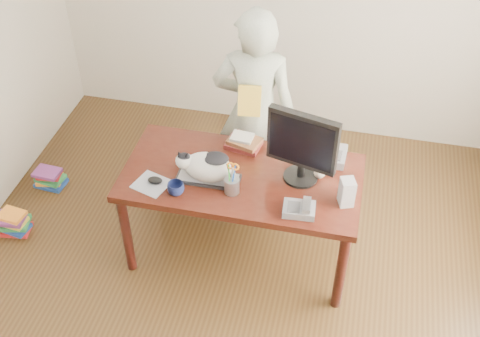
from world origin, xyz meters
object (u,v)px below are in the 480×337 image
object	(u,v)px
speaker	(347,192)
pen_cup	(232,184)
cat	(206,166)
monitor	(302,144)
coffee_mug	(176,189)
mouse	(155,180)
phone	(300,209)
calculator	(334,155)
book_pile_b	(50,178)
book_pile_a	(13,223)
desk	(244,183)
person	(254,112)
baseball	(320,173)
keyboard	(208,178)
book_stack	(244,142)

from	to	relation	value
speaker	pen_cup	bearing A→B (deg)	165.08
cat	speaker	size ratio (longest dim) A/B	2.14
monitor	speaker	size ratio (longest dim) A/B	2.74
coffee_mug	mouse	bearing A→B (deg)	157.71
phone	calculator	world-z (taller)	phone
book_pile_b	mouse	bearing A→B (deg)	-25.03
book_pile_a	cat	bearing A→B (deg)	3.82
mouse	calculator	size ratio (longest dim) A/B	0.50
desk	calculator	xyz separation A→B (m)	(0.58, 0.22, 0.18)
book_pile_b	phone	bearing A→B (deg)	-15.91
phone	monitor	bearing A→B (deg)	94.78
pen_cup	calculator	world-z (taller)	pen_cup
person	baseball	bearing A→B (deg)	130.54
monitor	mouse	xyz separation A→B (m)	(-0.92, -0.24, -0.28)
baseball	keyboard	bearing A→B (deg)	-165.24
pen_cup	monitor	bearing A→B (deg)	27.65
keyboard	book_pile_b	world-z (taller)	keyboard
book_pile_a	book_pile_b	xyz separation A→B (m)	(0.03, 0.55, -0.02)
cat	pen_cup	xyz separation A→B (m)	(0.19, -0.08, -0.05)
monitor	book_pile_a	bearing A→B (deg)	-159.11
speaker	book_stack	world-z (taller)	speaker
pen_cup	speaker	world-z (taller)	pen_cup
phone	book_stack	bearing A→B (deg)	126.59
mouse	desk	bearing A→B (deg)	45.02
phone	person	size ratio (longest dim) A/B	0.13
desk	keyboard	xyz separation A→B (m)	(-0.21, -0.17, 0.16)
coffee_mug	calculator	world-z (taller)	coffee_mug
book_pile_b	cat	bearing A→B (deg)	-16.60
keyboard	monitor	xyz separation A→B (m)	(0.59, 0.14, 0.29)
keyboard	pen_cup	bearing A→B (deg)	-24.55
desk	book_pile_b	size ratio (longest dim) A/B	6.20
cat	book_stack	bearing A→B (deg)	65.92
keyboard	person	size ratio (longest dim) A/B	0.26
mouse	person	bearing A→B (deg)	75.90
book_stack	mouse	bearing A→B (deg)	-122.41
desk	coffee_mug	world-z (taller)	coffee_mug
desk	book_stack	size ratio (longest dim) A/B	6.01
book_stack	calculator	world-z (taller)	book_stack
book_stack	person	xyz separation A→B (m)	(0.01, 0.31, 0.05)
monitor	book_pile_b	size ratio (longest dim) A/B	2.05
desk	book_pile_b	bearing A→B (deg)	171.03
cat	baseball	world-z (taller)	cat
cat	book_pile_a	xyz separation A→B (m)	(-1.53, -0.10, -0.79)
monitor	mouse	world-z (taller)	monitor
cat	book_stack	distance (m)	0.44
mouse	baseball	distance (m)	1.09
coffee_mug	speaker	size ratio (longest dim) A/B	0.57
speaker	book_pile_b	xyz separation A→B (m)	(-2.42, 0.47, -0.77)
coffee_mug	speaker	world-z (taller)	speaker
cat	book_pile_a	size ratio (longest dim) A/B	1.53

